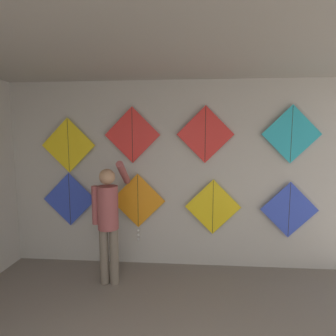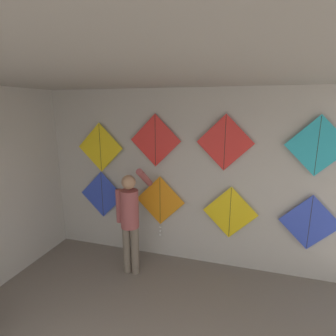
{
  "view_description": "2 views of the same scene",
  "coord_description": "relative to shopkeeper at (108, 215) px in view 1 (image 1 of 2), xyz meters",
  "views": [
    {
      "loc": [
        0.2,
        -0.1,
        1.97
      ],
      "look_at": [
        -0.07,
        3.5,
        1.55
      ],
      "focal_mm": 28.0,
      "sensor_mm": 36.0,
      "label": 1
    },
    {
      "loc": [
        0.73,
        -0.12,
        2.52
      ],
      "look_at": [
        -0.34,
        3.5,
        1.64
      ],
      "focal_mm": 28.0,
      "sensor_mm": 36.0,
      "label": 2
    }
  ],
  "objects": [
    {
      "name": "back_panel",
      "position": [
        0.84,
        0.63,
        0.46
      ],
      "size": [
        5.83,
        0.06,
        2.8
      ],
      "primitive_type": "cube",
      "color": "#BCB7AD",
      "rests_on": "ground"
    },
    {
      "name": "ceiling_slab",
      "position": [
        0.84,
        -1.3,
        1.88
      ],
      "size": [
        5.83,
        4.6,
        0.04
      ],
      "primitive_type": "cube",
      "color": "#A8A399"
    },
    {
      "name": "shopkeeper",
      "position": [
        0.0,
        0.0,
        0.0
      ],
      "size": [
        0.42,
        0.59,
        1.67
      ],
      "rotation": [
        0.0,
        0.0,
        0.04
      ],
      "color": "#726656",
      "rests_on": "ground"
    },
    {
      "name": "kite_0",
      "position": [
        -0.78,
        0.54,
        0.08
      ],
      "size": [
        0.83,
        0.01,
        0.83
      ],
      "color": "blue"
    },
    {
      "name": "kite_1",
      "position": [
        0.3,
        0.54,
        0.05
      ],
      "size": [
        0.83,
        0.04,
        1.04
      ],
      "color": "orange"
    },
    {
      "name": "kite_2",
      "position": [
        1.42,
        0.54,
        0.0
      ],
      "size": [
        0.83,
        0.01,
        0.83
      ],
      "color": "yellow"
    },
    {
      "name": "kite_3",
      "position": [
        2.53,
        0.54,
        -0.02
      ],
      "size": [
        0.83,
        0.01,
        0.83
      ],
      "color": "blue"
    },
    {
      "name": "kite_4",
      "position": [
        -0.76,
        0.54,
        0.91
      ],
      "size": [
        0.83,
        0.01,
        0.83
      ],
      "color": "yellow"
    },
    {
      "name": "kite_5",
      "position": [
        0.22,
        0.54,
        1.06
      ],
      "size": [
        0.83,
        0.01,
        0.83
      ],
      "color": "red"
    },
    {
      "name": "kite_6",
      "position": [
        1.29,
        0.54,
        1.07
      ],
      "size": [
        0.83,
        0.01,
        0.83
      ],
      "color": "red"
    },
    {
      "name": "kite_7",
      "position": [
        2.5,
        0.54,
        1.07
      ],
      "size": [
        0.83,
        0.01,
        0.83
      ],
      "color": "#28B2C6"
    }
  ]
}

